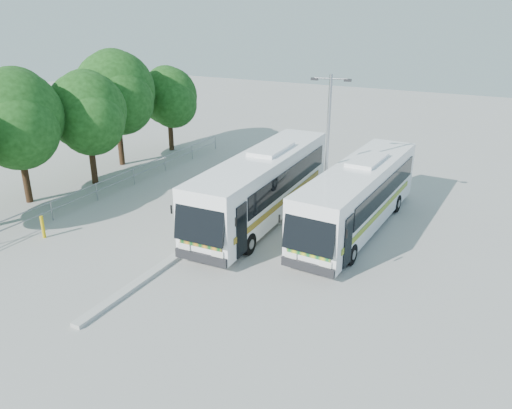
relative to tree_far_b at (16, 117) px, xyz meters
The scene contains 11 objects.
ground 13.85m from the tree_far_b, ahead, with size 100.00×100.00×0.00m, color #9D9D98.
kerb_divider 11.65m from the tree_far_b, ahead, with size 0.40×16.00×0.15m, color #B2B2AD.
railing 5.62m from the tree_far_b, 42.90° to the left, with size 0.06×22.00×1.00m.
tree_far_b is the anchor object (origin of this frame).
tree_far_c 4.01m from the tree_far_b, 77.09° to the left, with size 4.97×4.69×6.49m.
tree_far_d 7.61m from the tree_far_b, 92.23° to the left, with size 5.62×5.30×7.33m.
tree_far_e 12.13m from the tree_far_b, 88.17° to the left, with size 4.54×4.28×5.92m.
coach_main 12.87m from the tree_far_b, 16.98° to the left, with size 2.71×11.64×3.21m.
coach_adjacent 17.32m from the tree_far_b, 15.77° to the left, with size 2.81×11.05×3.04m.
lamppost 15.58m from the tree_far_b, 15.23° to the left, with size 1.72×0.44×7.05m.
bollard 6.51m from the tree_far_b, 33.34° to the right, with size 0.15×0.15×1.05m, color gold.
Camera 1 is at (9.13, -15.28, 9.63)m, focal length 35.00 mm.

